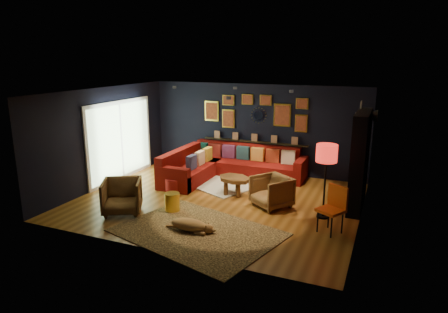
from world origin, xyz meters
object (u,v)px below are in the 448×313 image
at_px(coffee_table, 234,180).
at_px(armchair_left, 122,195).
at_px(gold_stool, 172,202).
at_px(armchair_right, 272,190).
at_px(pouf, 175,184).
at_px(dog, 189,222).
at_px(sectional, 224,166).
at_px(floor_lamp, 327,157).
at_px(orange_chair, 334,205).

relative_size(coffee_table, armchair_left, 1.24).
distance_m(coffee_table, gold_stool, 1.78).
relative_size(armchair_left, armchair_right, 1.05).
height_order(pouf, dog, dog).
distance_m(pouf, dog, 2.49).
distance_m(sectional, floor_lamp, 3.77).
distance_m(pouf, gold_stool, 1.35).
xyz_separation_m(armchair_right, orange_chair, (1.50, -0.84, 0.16)).
height_order(sectional, pouf, sectional).
bearing_deg(armchair_left, armchair_right, -0.10).
height_order(sectional, gold_stool, sectional).
bearing_deg(dog, coffee_table, 87.86).
relative_size(gold_stool, floor_lamp, 0.26).
relative_size(coffee_table, orange_chair, 1.11).
distance_m(sectional, gold_stool, 2.81).
distance_m(pouf, armchair_left, 1.77).
distance_m(armchair_right, dog, 2.24).
bearing_deg(floor_lamp, gold_stool, -163.33).
bearing_deg(armchair_right, pouf, -146.06).
xyz_separation_m(pouf, armchair_right, (2.59, -0.07, 0.21)).
bearing_deg(dog, sectional, 101.21).
distance_m(orange_chair, dog, 2.85).
height_order(coffee_table, gold_stool, coffee_table).
xyz_separation_m(pouf, gold_stool, (0.63, -1.20, 0.02)).
height_order(pouf, armchair_right, armchair_right).
xyz_separation_m(armchair_left, dog, (1.81, -0.28, -0.23)).
distance_m(sectional, armchair_right, 2.54).
bearing_deg(armchair_right, dog, -84.47).
xyz_separation_m(sectional, coffee_table, (0.83, -1.28, 0.06)).
bearing_deg(armchair_right, floor_lamp, 27.15).
height_order(armchair_right, gold_stool, armchair_right).
xyz_separation_m(coffee_table, dog, (-0.04, -2.33, -0.19)).
bearing_deg(gold_stool, floor_lamp, 16.67).
bearing_deg(sectional, pouf, -113.09).
xyz_separation_m(coffee_table, orange_chair, (2.57, -1.24, 0.18)).
bearing_deg(gold_stool, pouf, 117.64).
relative_size(sectional, coffee_table, 3.29).
relative_size(armchair_right, floor_lamp, 0.49).
xyz_separation_m(coffee_table, gold_stool, (-0.89, -1.53, -0.17)).
relative_size(sectional, floor_lamp, 2.12).
bearing_deg(sectional, floor_lamp, -30.83).
bearing_deg(dog, orange_chair, 21.49).
distance_m(pouf, floor_lamp, 3.98).
bearing_deg(sectional, armchair_right, -41.39).
relative_size(sectional, orange_chair, 3.64).
bearing_deg(dog, pouf, 125.29).
relative_size(armchair_left, floor_lamp, 0.52).
relative_size(gold_stool, dog, 0.40).
bearing_deg(coffee_table, armchair_right, -20.44).
height_order(coffee_table, floor_lamp, floor_lamp).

